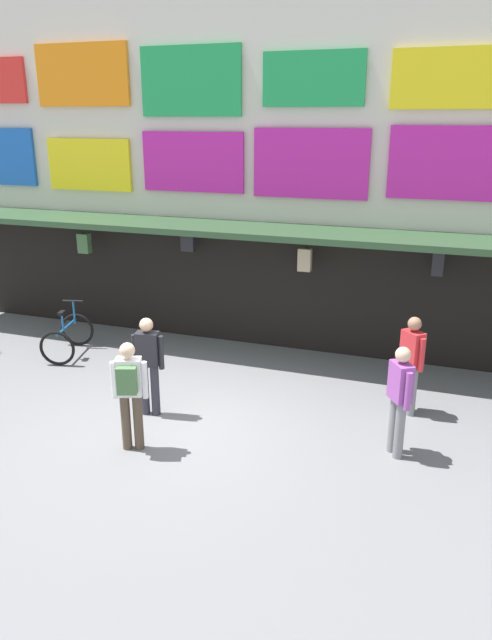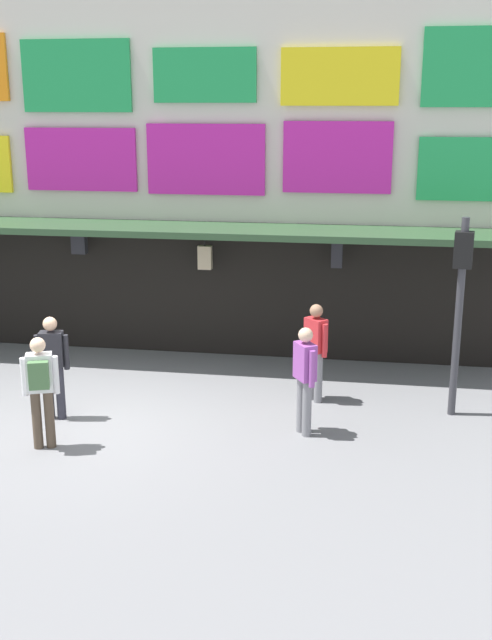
% 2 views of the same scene
% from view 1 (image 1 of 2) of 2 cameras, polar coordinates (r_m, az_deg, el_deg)
% --- Properties ---
extents(ground_plane, '(80.00, 80.00, 0.00)m').
position_cam_1_polar(ground_plane, '(9.76, -7.27, -10.06)').
color(ground_plane, slate).
extents(shopfront, '(18.00, 2.60, 8.00)m').
position_cam_1_polar(shopfront, '(12.82, 1.27, 15.56)').
color(shopfront, beige).
rests_on(shopfront, ground).
extents(bicycle_parked, '(0.97, 1.30, 1.05)m').
position_cam_1_polar(bicycle_parked, '(12.84, -16.64, -1.56)').
color(bicycle_parked, black).
rests_on(bicycle_parked, ground).
extents(pedestrian_in_blue, '(0.38, 0.46, 1.68)m').
position_cam_1_polar(pedestrian_in_blue, '(8.81, 14.41, -6.96)').
color(pedestrian_in_blue, gray).
rests_on(pedestrian_in_blue, ground).
extents(pedestrian_in_purple, '(0.41, 0.41, 1.68)m').
position_cam_1_polar(pedestrian_in_purple, '(10.08, 15.46, -3.69)').
color(pedestrian_in_purple, gray).
rests_on(pedestrian_in_purple, ground).
extents(pedestrian_in_black, '(0.52, 0.28, 1.68)m').
position_cam_1_polar(pedestrian_in_black, '(9.80, -9.29, -3.89)').
color(pedestrian_in_black, '#2D2D38').
rests_on(pedestrian_in_black, ground).
extents(pedestrian_in_yellow, '(0.51, 0.44, 1.68)m').
position_cam_1_polar(pedestrian_in_yellow, '(8.80, -11.04, -6.45)').
color(pedestrian_in_yellow, brown).
rests_on(pedestrian_in_yellow, ground).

